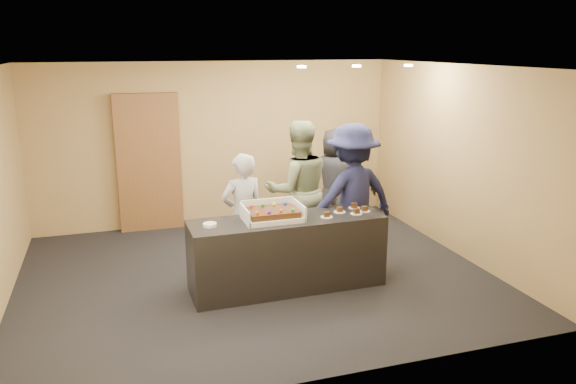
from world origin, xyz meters
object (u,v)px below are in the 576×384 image
object	(u,v)px
plate_stack	(210,225)
person_brown_extra	(354,198)
person_sage_man	(298,190)
serving_counter	(287,253)
storage_cabinet	(149,163)
person_dark_suit	(334,179)
cake_box	(272,216)
sheet_cake	(272,212)
person_server_grey	(243,215)
person_navy_man	(352,196)

from	to	relation	value
plate_stack	person_brown_extra	size ratio (longest dim) A/B	0.10
person_sage_man	person_brown_extra	xyz separation A→B (m)	(0.89, 0.08, -0.20)
serving_counter	storage_cabinet	bearing A→B (deg)	115.31
person_sage_man	person_dark_suit	size ratio (longest dim) A/B	1.17
person_sage_man	person_brown_extra	world-z (taller)	person_sage_man
storage_cabinet	plate_stack	size ratio (longest dim) A/B	13.93
cake_box	sheet_cake	bearing A→B (deg)	-90.95
cake_box	person_brown_extra	world-z (taller)	person_brown_extra
person_sage_man	serving_counter	bearing A→B (deg)	65.94
cake_box	sheet_cake	xyz separation A→B (m)	(-0.00, -0.03, 0.05)
sheet_cake	person_dark_suit	xyz separation A→B (m)	(1.62, 1.99, -0.16)
person_server_grey	person_brown_extra	xyz separation A→B (m)	(1.78, 0.44, -0.03)
person_navy_man	serving_counter	bearing A→B (deg)	15.62
serving_counter	cake_box	distance (m)	0.53
cake_box	person_sage_man	distance (m)	1.15
person_server_grey	person_navy_man	xyz separation A→B (m)	(1.47, -0.16, 0.17)
serving_counter	person_dark_suit	distance (m)	2.49
cake_box	plate_stack	bearing A→B (deg)	-176.84
storage_cabinet	person_brown_extra	bearing A→B (deg)	-33.55
person_navy_man	person_dark_suit	bearing A→B (deg)	-111.30
storage_cabinet	cake_box	xyz separation A→B (m)	(1.23, -2.86, -0.16)
plate_stack	person_server_grey	size ratio (longest dim) A/B	0.10
serving_counter	person_server_grey	distance (m)	0.82
storage_cabinet	person_brown_extra	world-z (taller)	storage_cabinet
plate_stack	person_navy_man	size ratio (longest dim) A/B	0.08
person_dark_suit	storage_cabinet	bearing A→B (deg)	14.54
serving_counter	plate_stack	xyz separation A→B (m)	(-0.95, -0.02, 0.47)
cake_box	plate_stack	xyz separation A→B (m)	(-0.77, -0.04, -0.03)
cake_box	sheet_cake	size ratio (longest dim) A/B	1.17
plate_stack	person_brown_extra	world-z (taller)	person_brown_extra
cake_box	person_server_grey	world-z (taller)	person_server_grey
person_server_grey	person_brown_extra	distance (m)	1.83
sheet_cake	person_brown_extra	distance (m)	1.89
plate_stack	person_navy_man	bearing A→B (deg)	13.06
storage_cabinet	cake_box	world-z (taller)	storage_cabinet
person_brown_extra	person_server_grey	bearing A→B (deg)	-8.90
serving_counter	cake_box	size ratio (longest dim) A/B	3.40
serving_counter	cake_box	world-z (taller)	cake_box
person_sage_man	person_dark_suit	xyz separation A→B (m)	(0.96, 1.02, -0.14)
serving_counter	storage_cabinet	distance (m)	3.29
storage_cabinet	serving_counter	bearing A→B (deg)	-63.90
person_sage_man	person_brown_extra	bearing A→B (deg)	-173.19
sheet_cake	person_brown_extra	xyz separation A→B (m)	(1.55, 1.04, -0.22)
storage_cabinet	person_dark_suit	bearing A→B (deg)	-17.45
plate_stack	person_server_grey	xyz separation A→B (m)	(0.54, 0.62, -0.11)
person_server_grey	person_dark_suit	distance (m)	2.31
storage_cabinet	plate_stack	distance (m)	2.95
serving_counter	person_server_grey	world-z (taller)	person_server_grey
storage_cabinet	person_dark_suit	size ratio (longest dim) A/B	1.33
person_dark_suit	person_server_grey	bearing A→B (deg)	68.78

